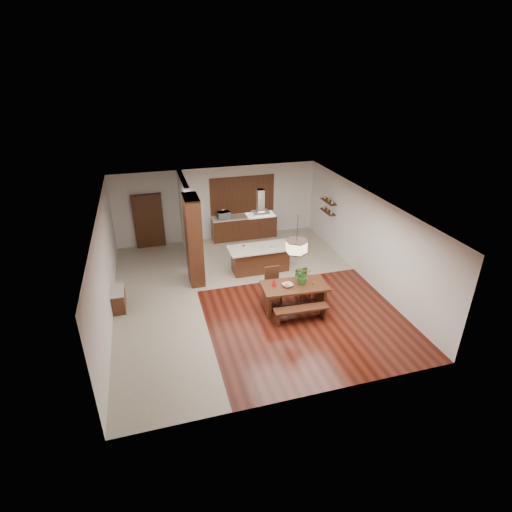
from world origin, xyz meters
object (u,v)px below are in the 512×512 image
object	(u,v)px
dining_bench	(301,314)
foliage_plant	(303,275)
island_cup	(273,245)
microwave	(224,215)
hallway_console	(119,299)
fruit_bowl	(288,285)
dining_chair_left	(274,285)
dining_chair_right	(303,284)
kitchen_island	(260,258)
pendant_lantern	(297,238)
range_hood	(260,203)
dining_table	(294,291)

from	to	relation	value
dining_bench	foliage_plant	size ratio (longest dim) A/B	2.89
island_cup	microwave	size ratio (longest dim) A/B	0.27
hallway_console	fruit_bowl	distance (m)	4.94
dining_chair_left	dining_chair_right	distance (m)	0.94
kitchen_island	pendant_lantern	bearing A→B (deg)	-83.67
island_cup	kitchen_island	bearing A→B (deg)	164.44
dining_chair_left	hallway_console	bearing A→B (deg)	170.39
fruit_bowl	island_cup	bearing A→B (deg)	82.07
microwave	island_cup	bearing A→B (deg)	-83.07
kitchen_island	range_hood	distance (m)	2.00
dining_bench	kitchen_island	xyz separation A→B (m)	(-0.24, 3.18, 0.24)
fruit_bowl	microwave	distance (m)	5.42
range_hood	island_cup	world-z (taller)	range_hood
fruit_bowl	dining_chair_left	bearing A→B (deg)	109.24
dining_table	kitchen_island	xyz separation A→B (m)	(-0.29, 2.50, -0.11)
dining_table	dining_chair_right	bearing A→B (deg)	46.95
pendant_lantern	microwave	world-z (taller)	pendant_lantern
dining_bench	dining_chair_right	world-z (taller)	dining_chair_right
microwave	dining_chair_left	bearing A→B (deg)	-96.57
dining_table	fruit_bowl	size ratio (longest dim) A/B	6.58
dining_table	range_hood	distance (m)	3.15
kitchen_island	island_cup	world-z (taller)	island_cup
range_hood	island_cup	size ratio (longest dim) A/B	7.00
dining_chair_left	range_hood	size ratio (longest dim) A/B	1.15
dining_chair_left	kitchen_island	distance (m)	1.91
dining_table	foliage_plant	size ratio (longest dim) A/B	3.62
fruit_bowl	hallway_console	bearing A→B (deg)	163.44
dining_chair_left	microwave	size ratio (longest dim) A/B	2.13
fruit_bowl	range_hood	distance (m)	3.01
dining_bench	pendant_lantern	world-z (taller)	pendant_lantern
dining_chair_right	pendant_lantern	bearing A→B (deg)	-137.87
dining_table	range_hood	size ratio (longest dim) A/B	2.14
hallway_console	dining_table	size ratio (longest dim) A/B	0.46
fruit_bowl	range_hood	bearing A→B (deg)	91.66
dining_bench	dining_chair_right	size ratio (longest dim) A/B	1.75
dining_chair_right	fruit_bowl	distance (m)	0.98
foliage_plant	fruit_bowl	world-z (taller)	foliage_plant
dining_bench	island_cup	bearing A→B (deg)	86.97
dining_table	island_cup	distance (m)	2.42
kitchen_island	foliage_plant	bearing A→B (deg)	-77.94
dining_chair_right	island_cup	world-z (taller)	island_cup
dining_chair_right	pendant_lantern	distance (m)	1.95
foliage_plant	fruit_bowl	bearing A→B (deg)	-173.12
dining_bench	dining_chair_left	bearing A→B (deg)	106.80
pendant_lantern	fruit_bowl	bearing A→B (deg)	-177.61
foliage_plant	dining_chair_right	bearing A→B (deg)	62.42
dining_bench	pendant_lantern	bearing A→B (deg)	86.24
dining_table	microwave	distance (m)	5.47
dining_chair_right	foliage_plant	size ratio (longest dim) A/B	1.65
foliage_plant	microwave	xyz separation A→B (m)	(-1.19, 5.31, 0.04)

